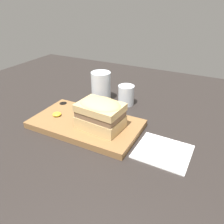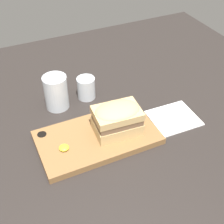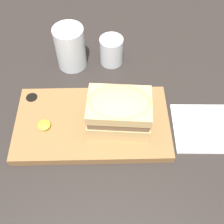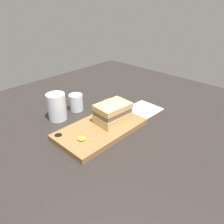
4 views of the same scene
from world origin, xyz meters
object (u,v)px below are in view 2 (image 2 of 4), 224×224
water_glass (56,94)px  wine_glass (86,89)px  napkin (174,118)px  sandwich (117,118)px  serving_board (97,137)px

water_glass → wine_glass: water_glass is taller
napkin → water_glass: bearing=145.6°
sandwich → napkin: (19.66, -0.55, -6.82)cm
serving_board → wine_glass: bearing=77.0°
serving_board → wine_glass: (4.81, 20.83, 2.31)cm
wine_glass → napkin: (20.85, -22.19, -3.13)cm
sandwich → wine_glass: 21.98cm
water_glass → sandwich: bearing=-60.8°
serving_board → napkin: size_ratio=2.35×
sandwich → water_glass: 24.05cm
serving_board → sandwich: sandwich is taller
wine_glass → sandwich: bearing=-86.9°
serving_board → wine_glass: size_ratio=4.58×
sandwich → napkin: bearing=-1.6°
sandwich → napkin: size_ratio=0.94×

